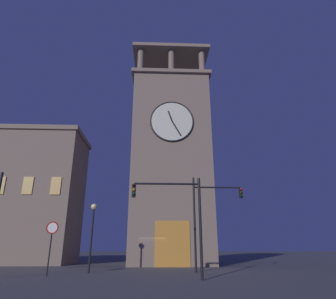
# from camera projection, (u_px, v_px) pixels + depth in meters

# --- Properties ---
(ground_plane) EXTENTS (200.00, 200.00, 0.00)m
(ground_plane) POSITION_uv_depth(u_px,v_px,m) (152.00, 267.00, 26.11)
(ground_plane) COLOR #4C4C51
(clocktower) EXTENTS (8.86, 8.68, 27.15)m
(clocktower) POSITION_uv_depth(u_px,v_px,m) (170.00, 164.00, 32.40)
(clocktower) COLOR gray
(clocktower) RESTS_ON ground_plane
(traffic_signal_near) EXTENTS (3.83, 0.41, 6.80)m
(traffic_signal_near) POSITION_uv_depth(u_px,v_px,m) (209.00, 210.00, 21.46)
(traffic_signal_near) COLOR black
(traffic_signal_near) RESTS_ON ground_plane
(traffic_signal_mid) EXTENTS (4.02, 0.41, 5.59)m
(traffic_signal_mid) POSITION_uv_depth(u_px,v_px,m) (177.00, 208.00, 16.42)
(traffic_signal_mid) COLOR black
(traffic_signal_mid) RESTS_ON ground_plane
(street_lamp) EXTENTS (0.44, 0.44, 4.70)m
(street_lamp) POSITION_uv_depth(u_px,v_px,m) (93.00, 223.00, 20.52)
(street_lamp) COLOR black
(street_lamp) RESTS_ON ground_plane
(no_horn_sign) EXTENTS (0.78, 0.14, 3.25)m
(no_horn_sign) POSITION_uv_depth(u_px,v_px,m) (52.00, 232.00, 18.05)
(no_horn_sign) COLOR black
(no_horn_sign) RESTS_ON ground_plane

